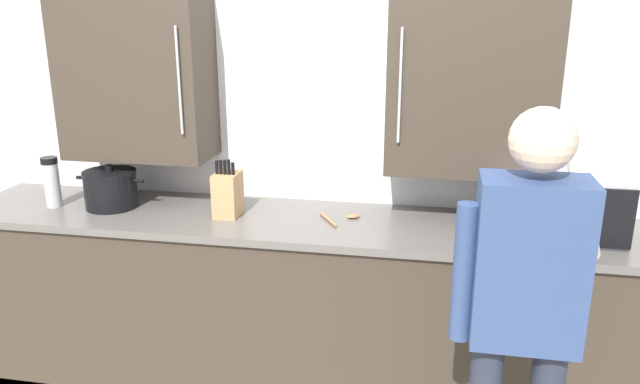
# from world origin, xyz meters

# --- Properties ---
(back_wall_tiled) EXTENTS (3.90, 0.44, 2.57)m
(back_wall_tiled) POSITION_xyz_m (-0.00, 0.96, 1.36)
(back_wall_tiled) COLOR white
(back_wall_tiled) RESTS_ON ground_plane
(counter_unit) EXTENTS (3.22, 0.60, 0.94)m
(counter_unit) POSITION_xyz_m (0.00, 0.67, 0.47)
(counter_unit) COLOR #3D3328
(counter_unit) RESTS_ON ground_plane
(microwave_oven) EXTENTS (0.53, 0.40, 0.27)m
(microwave_oven) POSITION_xyz_m (1.14, 0.70, 1.08)
(microwave_oven) COLOR #B7BABF
(microwave_oven) RESTS_ON counter_unit
(stock_pot) EXTENTS (0.35, 0.25, 0.21)m
(stock_pot) POSITION_xyz_m (-0.89, 0.67, 1.03)
(stock_pot) COLOR black
(stock_pot) RESTS_ON counter_unit
(knife_block) EXTENTS (0.11, 0.15, 0.28)m
(knife_block) POSITION_xyz_m (-0.29, 0.66, 1.05)
(knife_block) COLOR tan
(knife_block) RESTS_ON counter_unit
(wooden_spoon) EXTENTS (0.20, 0.18, 0.02)m
(wooden_spoon) POSITION_xyz_m (0.24, 0.70, 0.95)
(wooden_spoon) COLOR #A37547
(wooden_spoon) RESTS_ON counter_unit
(thermos_flask) EXTENTS (0.08, 0.08, 0.25)m
(thermos_flask) POSITION_xyz_m (-1.18, 0.63, 1.07)
(thermos_flask) COLOR #B7BABF
(thermos_flask) RESTS_ON counter_unit
(person_figure) EXTENTS (0.48, 0.56, 1.61)m
(person_figure) POSITION_xyz_m (0.95, -0.05, 0.96)
(person_figure) COLOR #282D3D
(person_figure) RESTS_ON ground_plane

